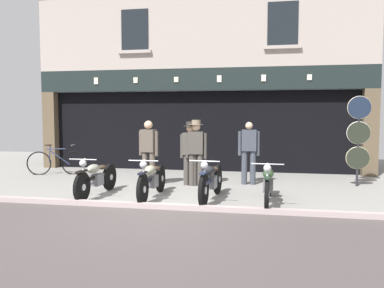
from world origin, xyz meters
The scene contains 14 objects.
ground centered at (0.00, -0.98, -0.04)m, with size 22.83×22.00×0.18m.
shop_facade centered at (0.00, 7.03, 1.66)m, with size 11.13×4.42×5.99m.
motorcycle_left centered at (-1.62, 0.98, 0.42)m, with size 0.62×1.99×0.92m.
motorcycle_center_left centered at (-0.32, 0.99, 0.42)m, with size 0.62×2.03×0.92m.
motorcycle_center centered at (0.99, 1.02, 0.43)m, with size 0.62×2.07×0.93m.
motorcycle_center_right centered at (2.20, 0.97, 0.42)m, with size 0.62×2.06×0.91m.
salesman_left centered at (-0.83, 2.43, 0.94)m, with size 0.55×0.30×1.68m.
shopkeeper_center centered at (0.23, 2.66, 0.92)m, with size 0.56×0.36×1.66m.
salesman_right centered at (1.71, 3.06, 0.91)m, with size 0.56×0.26×1.64m.
assistant_far_right centered at (0.38, 2.60, 0.95)m, with size 0.56×0.37×1.70m.
tyre_sign_pole centered at (4.46, 3.31, 1.35)m, with size 0.59×0.06×2.31m.
advert_board_near centered at (-2.52, 5.40, 1.84)m, with size 0.80×0.03×0.90m.
advert_board_far centered at (-3.71, 5.40, 1.85)m, with size 0.84×0.03×0.98m.
leaning_bicycle centered at (-4.17, 3.67, 0.39)m, with size 1.70×0.65×0.96m.
Camera 1 is at (2.11, -7.11, 1.84)m, focal length 36.15 mm.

